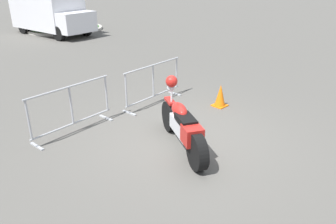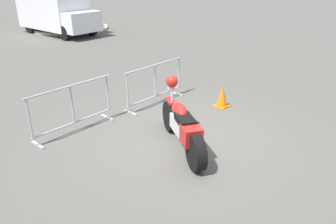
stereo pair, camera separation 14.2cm
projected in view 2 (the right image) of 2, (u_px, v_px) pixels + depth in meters
The scene contains 7 objects.
ground_plane at pixel (182, 138), 7.00m from camera, with size 120.00×120.00×0.00m, color #54514C.
motorcycle at pixel (182, 125), 6.45m from camera, with size 1.24×2.12×1.30m.
crowd_barrier_near at pixel (73, 108), 7.11m from camera, with size 2.04×0.61×1.07m.
crowd_barrier_far at pixel (155, 84), 8.61m from camera, with size 2.04×0.61×1.07m.
delivery_van at pixel (56, 11), 17.74m from camera, with size 2.57×5.21×2.31m.
planter_island at pixel (70, 23), 19.41m from camera, with size 4.34×4.34×1.24m.
traffic_cone at pixel (222, 96), 8.49m from camera, with size 0.34×0.34×0.59m.
Camera 2 is at (-4.48, -4.28, 3.32)m, focal length 35.00 mm.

